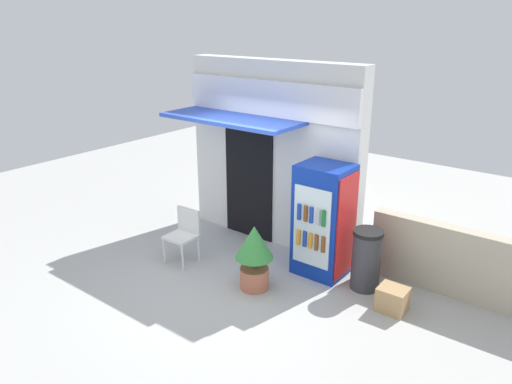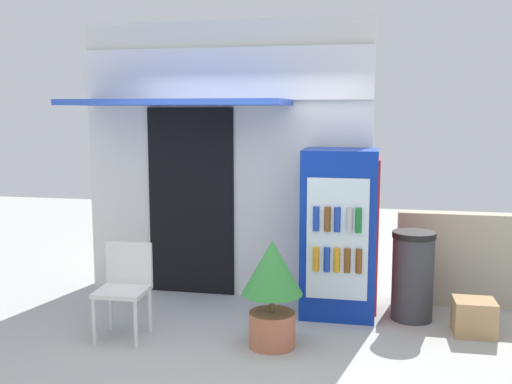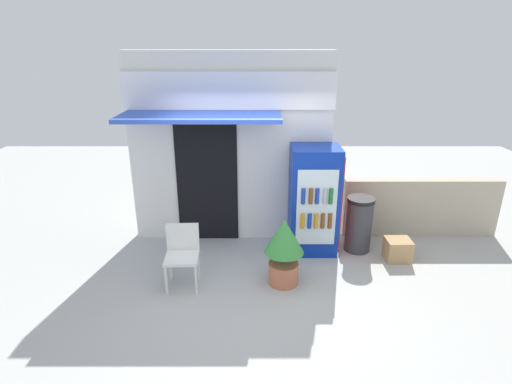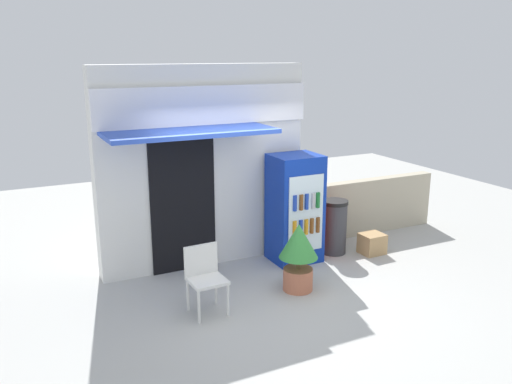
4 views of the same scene
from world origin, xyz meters
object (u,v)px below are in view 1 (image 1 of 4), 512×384
(cardboard_box, at_px, (392,299))
(trash_bin, at_px, (366,259))
(drink_cooler, at_px, (324,220))
(potted_plant_near_shop, at_px, (254,252))
(plastic_chair, at_px, (184,231))

(cardboard_box, bearing_deg, trash_bin, 150.41)
(trash_bin, bearing_deg, cardboard_box, -29.59)
(drink_cooler, height_order, potted_plant_near_shop, drink_cooler)
(drink_cooler, height_order, trash_bin, drink_cooler)
(drink_cooler, distance_m, cardboard_box, 1.50)
(plastic_chair, height_order, trash_bin, trash_bin)
(potted_plant_near_shop, relative_size, trash_bin, 1.08)
(plastic_chair, xyz_separation_m, potted_plant_near_shop, (1.39, 0.01, 0.06))
(drink_cooler, bearing_deg, cardboard_box, -14.77)
(potted_plant_near_shop, height_order, cardboard_box, potted_plant_near_shop)
(plastic_chair, distance_m, cardboard_box, 3.29)
(potted_plant_near_shop, distance_m, cardboard_box, 1.97)
(trash_bin, bearing_deg, drink_cooler, 178.03)
(potted_plant_near_shop, bearing_deg, plastic_chair, -179.54)
(plastic_chair, relative_size, cardboard_box, 2.30)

